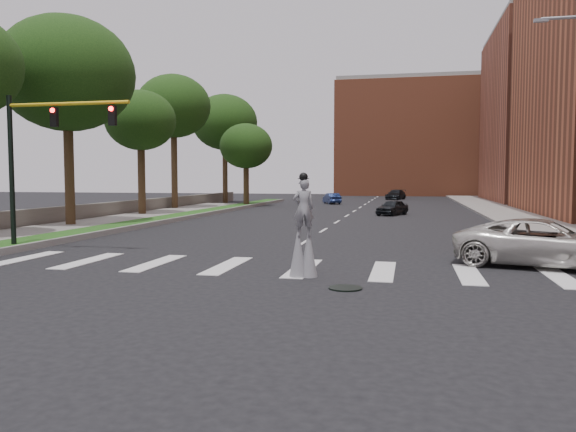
# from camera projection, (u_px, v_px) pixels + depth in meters

# --- Properties ---
(ground_plane) EXTENTS (160.00, 160.00, 0.00)m
(ground_plane) POSITION_uv_depth(u_px,v_px,m) (256.00, 272.00, 17.47)
(ground_plane) COLOR black
(ground_plane) RESTS_ON ground
(grass_median) EXTENTS (2.00, 60.00, 0.25)m
(grass_median) POSITION_uv_depth(u_px,v_px,m) (174.00, 217.00, 39.38)
(grass_median) COLOR #1C4914
(grass_median) RESTS_ON ground
(median_curb) EXTENTS (0.20, 60.00, 0.28)m
(median_curb) POSITION_uv_depth(u_px,v_px,m) (188.00, 217.00, 39.16)
(median_curb) COLOR gray
(median_curb) RESTS_ON ground
(sidewalk_left) EXTENTS (4.00, 60.00, 0.18)m
(sidewalk_left) POSITION_uv_depth(u_px,v_px,m) (47.00, 230.00, 30.26)
(sidewalk_left) COLOR slate
(sidewalk_left) RESTS_ON ground
(sidewalk_right) EXTENTS (5.00, 90.00, 0.18)m
(sidewalk_right) POSITION_uv_depth(u_px,v_px,m) (524.00, 218.00, 39.20)
(sidewalk_right) COLOR slate
(sidewalk_right) RESTS_ON ground
(stone_wall) EXTENTS (0.50, 56.00, 1.10)m
(stone_wall) POSITION_uv_depth(u_px,v_px,m) (117.00, 209.00, 42.46)
(stone_wall) COLOR #605A52
(stone_wall) RESTS_ON ground
(manhole) EXTENTS (0.90, 0.90, 0.04)m
(manhole) POSITION_uv_depth(u_px,v_px,m) (345.00, 288.00, 14.88)
(manhole) COLOR black
(manhole) RESTS_ON ground
(building_far) EXTENTS (16.00, 22.00, 20.00)m
(building_far) POSITION_uv_depth(u_px,v_px,m) (564.00, 116.00, 64.79)
(building_far) COLOR #9D503A
(building_far) RESTS_ON ground
(building_backdrop) EXTENTS (26.00, 14.00, 18.00)m
(building_backdrop) POSITION_uv_depth(u_px,v_px,m) (419.00, 140.00, 91.63)
(building_backdrop) COLOR #A04F32
(building_backdrop) RESTS_ON ground
(traffic_signal) EXTENTS (5.30, 0.23, 6.20)m
(traffic_signal) POSITION_uv_depth(u_px,v_px,m) (38.00, 147.00, 22.16)
(traffic_signal) COLOR black
(traffic_signal) RESTS_ON ground
(stilt_performer) EXTENTS (0.82, 0.63, 3.10)m
(stilt_performer) POSITION_uv_depth(u_px,v_px,m) (303.00, 236.00, 16.57)
(stilt_performer) COLOR #372516
(stilt_performer) RESTS_ON ground
(suv_crossing) EXTENTS (6.19, 4.07, 1.58)m
(suv_crossing) POSITION_uv_depth(u_px,v_px,m) (545.00, 243.00, 18.44)
(suv_crossing) COLOR beige
(suv_crossing) RESTS_ON ground
(car_near) EXTENTS (2.71, 3.80, 1.20)m
(car_near) POSITION_uv_depth(u_px,v_px,m) (392.00, 207.00, 43.41)
(car_near) COLOR black
(car_near) RESTS_ON ground
(car_mid) EXTENTS (2.54, 3.80, 1.18)m
(car_mid) POSITION_uv_depth(u_px,v_px,m) (332.00, 198.00, 61.68)
(car_mid) COLOR navy
(car_mid) RESTS_ON ground
(car_far) EXTENTS (2.92, 4.76, 1.29)m
(car_far) POSITION_uv_depth(u_px,v_px,m) (396.00, 195.00, 73.56)
(car_far) COLOR black
(car_far) RESTS_ON ground
(tree_2) EXTENTS (7.80, 7.80, 12.25)m
(tree_2) POSITION_uv_depth(u_px,v_px,m) (67.00, 74.00, 32.51)
(tree_2) COLOR #372516
(tree_2) RESTS_ON ground
(tree_3) EXTENTS (5.31, 5.31, 9.47)m
(tree_3) POSITION_uv_depth(u_px,v_px,m) (141.00, 121.00, 42.16)
(tree_3) COLOR #372516
(tree_3) RESTS_ON ground
(tree_4) EXTENTS (6.62, 6.62, 12.09)m
(tree_4) POSITION_uv_depth(u_px,v_px,m) (173.00, 107.00, 50.11)
(tree_4) COLOR #372516
(tree_4) RESTS_ON ground
(tree_5) EXTENTS (7.26, 7.26, 12.13)m
(tree_5) POSITION_uv_depth(u_px,v_px,m) (225.00, 123.00, 62.37)
(tree_5) COLOR #372516
(tree_5) RESTS_ON ground
(tree_6) EXTENTS (5.27, 5.27, 8.28)m
(tree_6) POSITION_uv_depth(u_px,v_px,m) (246.00, 146.00, 55.94)
(tree_6) COLOR #372516
(tree_6) RESTS_ON ground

